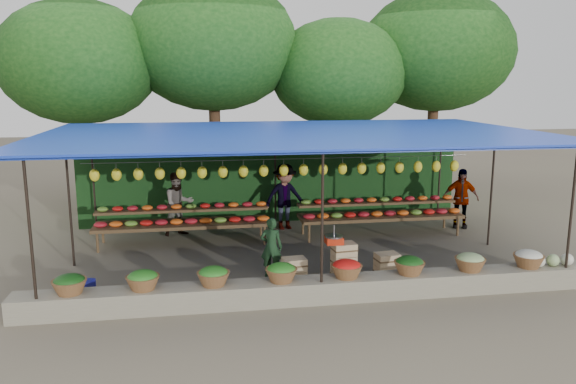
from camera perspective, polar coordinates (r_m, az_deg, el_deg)
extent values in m
plane|color=brown|center=(12.94, 0.54, -6.38)|extent=(60.00, 60.00, 0.00)
cube|color=#726E5B|center=(10.33, 3.22, -9.87)|extent=(10.60, 0.55, 0.40)
cylinder|color=black|center=(9.95, -24.67, -4.47)|extent=(0.05, 0.05, 2.80)
cylinder|color=black|center=(9.82, 3.48, -3.64)|extent=(0.05, 0.05, 2.80)
cylinder|color=black|center=(11.83, 26.81, -2.28)|extent=(0.05, 0.05, 2.80)
cylinder|color=black|center=(12.69, -21.32, -0.98)|extent=(0.05, 0.05, 2.80)
cylinder|color=black|center=(14.21, 19.99, 0.36)|extent=(0.05, 0.05, 2.80)
cylinder|color=black|center=(15.49, -19.17, 1.26)|extent=(0.05, 0.05, 2.80)
cylinder|color=black|center=(15.41, -1.31, 1.84)|extent=(0.05, 0.05, 2.80)
cylinder|color=black|center=(16.76, 15.18, 2.21)|extent=(0.05, 0.05, 2.80)
cube|color=#1838B9|center=(12.39, 0.57, 6.06)|extent=(10.80, 6.60, 0.04)
cube|color=#1838B9|center=(10.45, 2.47, 4.10)|extent=(10.80, 2.19, 0.26)
cube|color=#1838B9|center=(14.37, -0.82, 6.06)|extent=(10.80, 2.19, 0.26)
cylinder|color=gray|center=(13.85, -0.44, 3.37)|extent=(9.60, 0.01, 0.01)
ellipsoid|color=yellow|center=(13.93, -19.06, 1.63)|extent=(0.23, 0.17, 0.30)
ellipsoid|color=yellow|center=(13.85, -17.02, 1.70)|extent=(0.23, 0.17, 0.30)
ellipsoid|color=yellow|center=(13.79, -14.96, 1.77)|extent=(0.23, 0.17, 0.30)
ellipsoid|color=yellow|center=(13.75, -12.89, 1.85)|extent=(0.23, 0.17, 0.30)
ellipsoid|color=yellow|center=(13.73, -10.81, 1.91)|extent=(0.23, 0.17, 0.30)
ellipsoid|color=yellow|center=(13.72, -8.72, 1.98)|extent=(0.23, 0.17, 0.30)
ellipsoid|color=yellow|center=(13.74, -6.63, 2.05)|extent=(0.23, 0.17, 0.30)
ellipsoid|color=yellow|center=(13.77, -4.55, 2.11)|extent=(0.23, 0.17, 0.30)
ellipsoid|color=yellow|center=(13.82, -2.49, 2.17)|extent=(0.23, 0.17, 0.30)
ellipsoid|color=yellow|center=(13.89, -0.44, 2.22)|extent=(0.23, 0.17, 0.30)
ellipsoid|color=yellow|center=(13.97, 1.59, 2.27)|extent=(0.23, 0.17, 0.30)
ellipsoid|color=yellow|center=(14.08, 3.59, 2.32)|extent=(0.23, 0.17, 0.30)
ellipsoid|color=yellow|center=(14.20, 5.56, 2.37)|extent=(0.23, 0.17, 0.30)
ellipsoid|color=yellow|center=(14.33, 7.49, 2.41)|extent=(0.23, 0.17, 0.30)
ellipsoid|color=yellow|center=(14.48, 9.39, 2.44)|extent=(0.23, 0.17, 0.30)
ellipsoid|color=yellow|center=(14.65, 11.24, 2.48)|extent=(0.23, 0.17, 0.30)
ellipsoid|color=yellow|center=(14.83, 13.05, 2.51)|extent=(0.23, 0.17, 0.30)
ellipsoid|color=yellow|center=(15.03, 14.82, 2.54)|extent=(0.23, 0.17, 0.30)
ellipsoid|color=yellow|center=(15.24, 16.53, 2.56)|extent=(0.23, 0.17, 0.30)
ellipsoid|color=#164612|center=(10.19, -21.35, -8.44)|extent=(0.52, 0.52, 0.23)
ellipsoid|color=#29751F|center=(10.01, -14.55, -8.37)|extent=(0.52, 0.52, 0.23)
ellipsoid|color=#29751F|center=(9.96, -7.59, -8.19)|extent=(0.52, 0.52, 0.23)
ellipsoid|color=#29751F|center=(10.06, -0.69, -7.89)|extent=(0.52, 0.52, 0.23)
ellipsoid|color=red|center=(10.30, 5.98, -7.49)|extent=(0.52, 0.52, 0.23)
ellipsoid|color=#164612|center=(10.67, 12.25, -7.02)|extent=(0.52, 0.52, 0.23)
ellipsoid|color=#91B16E|center=(11.16, 18.03, -6.52)|extent=(0.52, 0.52, 0.23)
ellipsoid|color=beige|center=(11.75, 23.26, -6.00)|extent=(0.52, 0.52, 0.23)
cube|color=#1C4418|center=(15.68, -1.43, 1.44)|extent=(10.60, 0.06, 2.50)
cylinder|color=#392515|center=(18.36, -19.96, 4.53)|extent=(0.36, 0.36, 3.97)
ellipsoid|color=#0F3910|center=(18.27, -20.49, 12.27)|extent=(4.77, 4.77, 3.69)
cylinder|color=#392515|center=(18.44, -7.42, 5.93)|extent=(0.36, 0.36, 4.48)
ellipsoid|color=#0F3910|center=(18.39, -7.65, 14.65)|extent=(5.39, 5.39, 4.17)
cylinder|color=#392515|center=(18.75, 4.99, 4.89)|extent=(0.36, 0.36, 3.71)
ellipsoid|color=#0F3910|center=(18.64, 5.12, 12.00)|extent=(4.47, 4.47, 3.45)
cylinder|color=#392515|center=(20.24, 14.42, 5.96)|extent=(0.36, 0.36, 4.35)
ellipsoid|color=#0F3910|center=(20.19, 14.81, 13.66)|extent=(5.24, 5.24, 4.05)
cube|color=#49361D|center=(13.88, -10.63, -3.21)|extent=(4.20, 0.95, 0.08)
cube|color=#49361D|center=(14.11, -10.65, -1.80)|extent=(4.20, 0.35, 0.06)
cylinder|color=#49361D|center=(13.75, -18.79, -4.84)|extent=(0.06, 0.06, 0.50)
cylinder|color=#49361D|center=(13.65, -2.39, -4.36)|extent=(0.06, 0.06, 0.50)
cylinder|color=#49361D|center=(14.51, -18.30, -3.98)|extent=(0.06, 0.06, 0.50)
cylinder|color=#49361D|center=(14.41, -2.78, -3.51)|extent=(0.06, 0.06, 0.50)
ellipsoid|color=#B31923|center=(13.89, -18.52, -3.17)|extent=(0.31, 0.26, 0.13)
ellipsoid|color=#63982E|center=(14.26, -18.31, -1.67)|extent=(0.26, 0.22, 0.12)
ellipsoid|color=#FB5D16|center=(13.84, -17.09, -3.13)|extent=(0.31, 0.26, 0.13)
ellipsoid|color=red|center=(14.21, -16.92, -1.63)|extent=(0.26, 0.22, 0.12)
ellipsoid|color=#63982E|center=(13.80, -15.65, -3.10)|extent=(0.31, 0.26, 0.13)
ellipsoid|color=#B31923|center=(14.17, -15.52, -1.59)|extent=(0.26, 0.22, 0.12)
ellipsoid|color=red|center=(13.76, -14.20, -3.06)|extent=(0.31, 0.26, 0.13)
ellipsoid|color=#FB5D16|center=(14.14, -14.11, -1.55)|extent=(0.26, 0.22, 0.12)
ellipsoid|color=#B31923|center=(13.73, -12.74, -3.02)|extent=(0.31, 0.26, 0.13)
ellipsoid|color=#B31923|center=(14.11, -12.69, -1.51)|extent=(0.26, 0.22, 0.12)
ellipsoid|color=#FB5D16|center=(13.72, -11.28, -2.98)|extent=(0.31, 0.26, 0.13)
ellipsoid|color=#FB5D16|center=(14.09, -11.27, -1.47)|extent=(0.26, 0.22, 0.12)
ellipsoid|color=#B31923|center=(13.71, -9.82, -2.93)|extent=(0.31, 0.26, 0.13)
ellipsoid|color=#63982E|center=(14.08, -9.85, -1.42)|extent=(0.26, 0.22, 0.12)
ellipsoid|color=#FB5D16|center=(13.71, -8.35, -2.88)|extent=(0.31, 0.26, 0.13)
ellipsoid|color=red|center=(14.08, -8.42, -1.38)|extent=(0.26, 0.22, 0.12)
ellipsoid|color=#63982E|center=(13.72, -6.89, -2.84)|extent=(0.31, 0.26, 0.13)
ellipsoid|color=#B31923|center=(14.09, -7.00, -1.33)|extent=(0.26, 0.22, 0.12)
ellipsoid|color=red|center=(13.74, -5.43, -2.79)|extent=(0.31, 0.26, 0.13)
ellipsoid|color=#FB5D16|center=(14.11, -5.58, -1.28)|extent=(0.26, 0.22, 0.12)
ellipsoid|color=#B31923|center=(13.76, -3.98, -2.73)|extent=(0.31, 0.26, 0.13)
ellipsoid|color=#B31923|center=(14.14, -4.17, -1.24)|extent=(0.26, 0.22, 0.12)
ellipsoid|color=#FB5D16|center=(13.80, -2.53, -2.68)|extent=(0.31, 0.26, 0.13)
ellipsoid|color=#FB5D16|center=(14.17, -2.76, -1.19)|extent=(0.26, 0.22, 0.12)
cube|color=#49361D|center=(14.63, 9.36, -2.42)|extent=(4.20, 0.95, 0.08)
cube|color=#49361D|center=(14.84, 9.02, -1.10)|extent=(4.20, 0.35, 0.06)
cylinder|color=#49361D|center=(13.82, 2.15, -4.16)|extent=(0.06, 0.06, 0.50)
cylinder|color=#49361D|center=(15.07, 16.87, -3.34)|extent=(0.06, 0.06, 0.50)
cylinder|color=#49361D|center=(14.58, 1.53, -3.33)|extent=(0.06, 0.06, 0.50)
cylinder|color=#49361D|center=(15.77, 15.60, -2.63)|extent=(0.06, 0.06, 0.50)
ellipsoid|color=#B31923|center=(13.98, 2.16, -2.50)|extent=(0.31, 0.26, 0.13)
ellipsoid|color=#63982E|center=(14.35, 1.81, -1.03)|extent=(0.26, 0.22, 0.12)
ellipsoid|color=#FB5D16|center=(14.05, 3.56, -2.44)|extent=(0.31, 0.26, 0.13)
ellipsoid|color=red|center=(14.42, 3.18, -0.98)|extent=(0.26, 0.22, 0.12)
ellipsoid|color=#63982E|center=(14.13, 4.95, -2.38)|extent=(0.31, 0.26, 0.13)
ellipsoid|color=#B31923|center=(14.50, 4.53, -0.93)|extent=(0.26, 0.22, 0.12)
ellipsoid|color=red|center=(14.22, 6.31, -2.32)|extent=(0.31, 0.26, 0.13)
ellipsoid|color=#FB5D16|center=(14.58, 5.86, -0.88)|extent=(0.26, 0.22, 0.12)
ellipsoid|color=#B31923|center=(14.32, 7.66, -2.26)|extent=(0.31, 0.26, 0.13)
ellipsoid|color=#B31923|center=(14.68, 7.18, -0.83)|extent=(0.26, 0.22, 0.12)
ellipsoid|color=#FB5D16|center=(14.42, 8.99, -2.20)|extent=(0.31, 0.26, 0.13)
ellipsoid|color=#FB5D16|center=(14.78, 8.48, -0.78)|extent=(0.26, 0.22, 0.12)
ellipsoid|color=#B31923|center=(14.53, 10.31, -2.14)|extent=(0.31, 0.26, 0.13)
ellipsoid|color=#63982E|center=(14.89, 9.76, -0.73)|extent=(0.26, 0.22, 0.12)
ellipsoid|color=#FB5D16|center=(14.65, 11.60, -2.08)|extent=(0.31, 0.26, 0.13)
ellipsoid|color=red|center=(15.01, 11.03, -0.68)|extent=(0.26, 0.22, 0.12)
ellipsoid|color=#63982E|center=(14.78, 12.86, -2.01)|extent=(0.31, 0.26, 0.13)
ellipsoid|color=#B31923|center=(15.13, 12.27, -0.64)|extent=(0.26, 0.22, 0.12)
ellipsoid|color=red|center=(14.92, 14.11, -1.95)|extent=(0.31, 0.26, 0.13)
ellipsoid|color=#FB5D16|center=(15.26, 13.49, -0.59)|extent=(0.26, 0.22, 0.12)
ellipsoid|color=#B31923|center=(15.06, 15.33, -1.89)|extent=(0.31, 0.26, 0.13)
ellipsoid|color=#B31923|center=(15.40, 14.69, -0.54)|extent=(0.26, 0.22, 0.12)
ellipsoid|color=#FB5D16|center=(15.21, 16.53, -1.83)|extent=(0.31, 0.26, 0.13)
ellipsoid|color=#FB5D16|center=(15.55, 15.87, -0.50)|extent=(0.26, 0.22, 0.12)
cube|color=tan|center=(11.16, 0.64, -8.62)|extent=(0.48, 0.39, 0.25)
cube|color=tan|center=(11.08, 0.64, -7.36)|extent=(0.48, 0.39, 0.25)
cube|color=tan|center=(11.37, 5.66, -8.30)|extent=(0.48, 0.39, 0.25)
cube|color=tan|center=(11.28, 5.68, -7.06)|extent=(0.48, 0.39, 0.25)
cube|color=tan|center=(11.21, 5.71, -5.80)|extent=(0.48, 0.39, 0.25)
cube|color=tan|center=(11.63, 9.99, -7.98)|extent=(0.48, 0.39, 0.25)
cube|color=tan|center=(11.54, 10.03, -6.76)|extent=(0.48, 0.39, 0.25)
cube|color=red|center=(11.10, 4.69, -4.91)|extent=(0.33, 0.29, 0.13)
cylinder|color=gray|center=(11.08, 4.70, -4.50)|extent=(0.36, 0.36, 0.03)
cylinder|color=gray|center=(11.05, 4.71, -3.97)|extent=(0.03, 0.03, 0.24)
imported|color=#19371D|center=(11.38, -1.70, -5.63)|extent=(0.52, 0.41, 1.23)
imported|color=slate|center=(14.60, -11.05, -1.21)|extent=(0.98, 0.89, 1.64)
imported|color=slate|center=(14.96, -0.32, -0.49)|extent=(1.22, 0.82, 1.75)
imported|color=slate|center=(15.80, 17.12, -0.61)|extent=(1.02, 0.66, 1.62)
cube|color=navy|center=(11.20, -21.05, -9.30)|extent=(0.48, 0.37, 0.27)
cube|color=navy|center=(11.11, -20.64, -9.27)|extent=(0.64, 0.54, 0.33)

